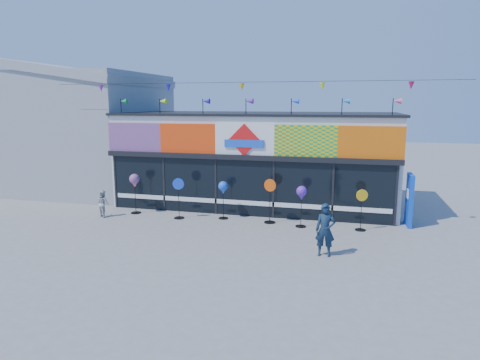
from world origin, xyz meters
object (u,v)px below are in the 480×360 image
(blue_sign, at_px, (409,200))
(spinner_3, at_px, (270,200))
(spinner_5, at_px, (361,209))
(adult_man, at_px, (325,230))
(child, at_px, (103,203))
(spinner_1, at_px, (179,197))
(spinner_0, at_px, (135,182))
(spinner_4, at_px, (302,194))
(spinner_2, at_px, (223,189))

(blue_sign, distance_m, spinner_3, 5.18)
(spinner_5, height_order, adult_man, adult_man)
(spinner_3, bearing_deg, child, -173.24)
(spinner_1, bearing_deg, spinner_0, 171.83)
(spinner_4, bearing_deg, spinner_1, -179.52)
(spinner_1, height_order, spinner_4, spinner_1)
(blue_sign, xyz_separation_m, spinner_3, (-5.09, -0.96, -0.08))
(spinner_0, xyz_separation_m, spinner_5, (9.03, -0.17, -0.53))
(spinner_0, distance_m, spinner_4, 6.90)
(spinner_0, distance_m, spinner_5, 9.05)
(spinner_4, bearing_deg, spinner_3, 168.59)
(spinner_1, height_order, adult_man, spinner_1)
(spinner_1, height_order, spinner_5, spinner_1)
(spinner_1, relative_size, spinner_4, 1.05)
(blue_sign, xyz_separation_m, spinner_5, (-1.73, -1.12, -0.19))
(spinner_3, relative_size, spinner_4, 1.10)
(spinner_2, xyz_separation_m, child, (-4.78, -0.91, -0.67))
(spinner_1, bearing_deg, blue_sign, 8.14)
(spinner_5, bearing_deg, spinner_3, 177.30)
(blue_sign, bearing_deg, spinner_1, -173.19)
(spinner_3, xyz_separation_m, spinner_4, (1.22, -0.25, 0.34))
(spinner_0, height_order, spinner_1, spinner_0)
(spinner_0, bearing_deg, spinner_2, 1.69)
(blue_sign, relative_size, spinner_1, 1.20)
(blue_sign, relative_size, adult_man, 1.22)
(spinner_5, height_order, child, spinner_5)
(spinner_2, bearing_deg, spinner_0, -178.31)
(spinner_4, distance_m, adult_man, 3.10)
(spinner_4, xyz_separation_m, spinner_5, (2.14, 0.09, -0.44))
(spinner_1, distance_m, spinner_2, 1.80)
(spinner_4, height_order, adult_man, adult_man)
(blue_sign, distance_m, adult_man, 4.97)
(spinner_4, relative_size, adult_man, 0.97)
(spinner_3, bearing_deg, spinner_2, 176.36)
(spinner_0, distance_m, spinner_2, 3.78)
(adult_man, bearing_deg, spinner_3, 126.16)
(spinner_2, distance_m, child, 4.91)
(spinner_0, xyz_separation_m, child, (-1.01, -0.80, -0.79))
(spinner_2, bearing_deg, child, -169.20)
(spinner_3, bearing_deg, spinner_5, -2.70)
(child, bearing_deg, adult_man, -167.47)
(spinner_1, xyz_separation_m, spinner_3, (3.61, 0.29, 0.04))
(spinner_3, height_order, spinner_4, spinner_3)
(blue_sign, bearing_deg, spinner_3, -170.66)
(child, bearing_deg, blue_sign, -144.36)
(spinner_3, bearing_deg, spinner_0, 179.91)
(child, bearing_deg, spinner_3, -146.06)
(adult_man, xyz_separation_m, child, (-8.94, 2.34, -0.26))
(spinner_4, relative_size, spinner_5, 1.03)
(blue_sign, bearing_deg, spinner_5, -148.51)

